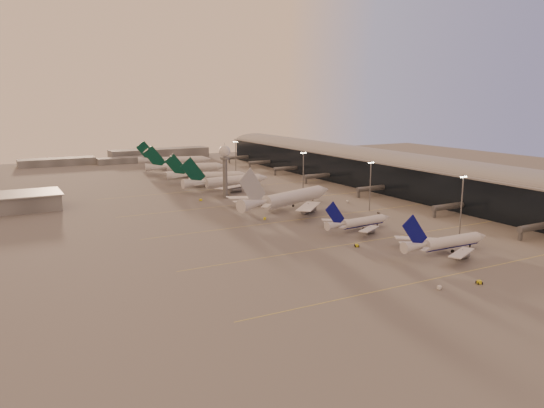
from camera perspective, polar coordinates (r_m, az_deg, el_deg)
name	(u,v)px	position (r m, az deg, el deg)	size (l,w,h in m)	color
ground	(345,254)	(194.51, 7.87, -5.35)	(700.00, 700.00, 0.00)	#585656
taxiway_markings	(327,215)	(255.51, 5.90, -1.23)	(180.00, 185.25, 0.02)	#DBCB4D
terminal	(381,170)	(342.68, 11.65, 3.61)	(57.00, 362.00, 23.04)	black
radar_tower	(225,161)	(295.59, -5.10, 4.62)	(6.40, 6.40, 31.10)	slate
mast_a	(462,202)	(229.64, 19.73, 0.20)	(3.60, 0.56, 25.00)	slate
mast_b	(370,184)	(266.85, 10.53, 2.18)	(3.60, 0.56, 25.00)	slate
mast_c	(303,171)	(308.39, 3.38, 3.58)	(3.60, 0.56, 25.00)	slate
mast_d	(236,156)	(386.39, -3.93, 5.17)	(3.60, 0.56, 25.00)	slate
distant_horizon	(131,156)	(490.92, -14.91, 4.99)	(165.00, 37.50, 9.00)	#5C5F63
narrowbody_near	(446,244)	(203.04, 18.22, -4.15)	(41.23, 32.93, 16.11)	silver
narrowbody_mid	(359,224)	(228.69, 9.34, -2.10)	(36.22, 28.82, 14.15)	silver
widebody_white	(288,201)	(267.54, 1.79, 0.31)	(65.46, 51.55, 24.05)	silver
greentail_a	(227,183)	(326.05, -4.83, 2.22)	(59.10, 47.61, 21.45)	silver
greentail_b	(209,178)	(350.98, -6.80, 2.79)	(52.83, 41.97, 19.93)	silver
greentail_c	(187,169)	(393.46, -9.15, 3.71)	(58.43, 46.56, 21.72)	silver
greentail_d	(175,162)	(439.69, -10.35, 4.47)	(58.72, 46.89, 21.67)	silver
gsv_truck_a	(440,285)	(165.98, 17.67, -8.35)	(5.78, 2.54, 2.27)	silver
gsv_tug_near	(479,282)	(174.48, 21.39, -7.85)	(3.34, 4.22, 1.05)	yellow
gsv_catering_a	(470,235)	(223.74, 20.54, -3.16)	(5.90, 3.95, 4.45)	#515356
gsv_tug_mid	(357,246)	(203.87, 9.11, -4.44)	(4.37, 3.73, 1.07)	yellow
gsv_truck_b	(379,212)	(262.96, 11.44, -0.82)	(4.90, 2.00, 1.95)	#515356
gsv_truck_c	(265,217)	(245.75, -0.76, -1.40)	(5.30, 5.71, 2.32)	yellow
gsv_catering_b	(347,198)	(287.29, 8.11, 0.60)	(5.92, 3.15, 4.68)	silver
gsv_tug_far	(270,203)	(282.32, -0.24, 0.14)	(3.78, 3.63, 0.94)	silver
gsv_truck_d	(200,199)	(292.40, -7.72, 0.57)	(3.96, 6.14, 2.33)	yellow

